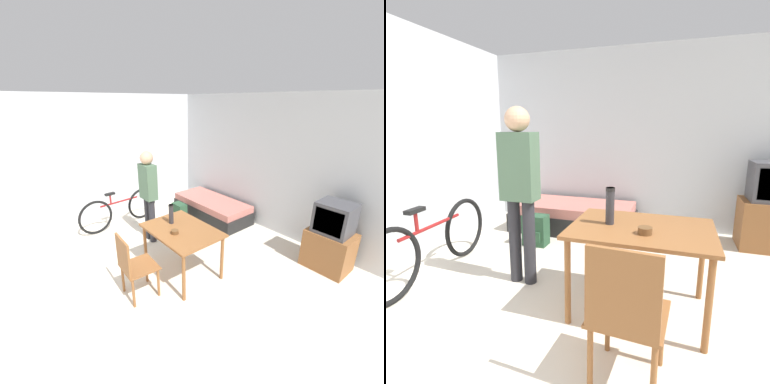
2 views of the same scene
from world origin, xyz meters
TOP-DOWN VIEW (x-y plane):
  - ground_plane at (0.00, 0.00)m, footprint 20.00×20.00m
  - wall_back at (0.00, 3.80)m, footprint 5.53×0.06m
  - wall_left at (-2.30, 1.88)m, footprint 0.06×4.77m
  - daybed at (-0.75, 3.27)m, footprint 1.82×0.84m
  - tv at (1.83, 3.38)m, footprint 0.66×0.52m
  - dining_table at (0.46, 1.50)m, footprint 1.14×0.83m
  - wooden_chair at (0.48, 0.66)m, footprint 0.47×0.47m
  - bicycle at (-1.66, 1.45)m, footprint 0.18×1.78m
  - person_standing at (-0.71, 1.63)m, footprint 0.34×0.23m
  - thermos_flask at (0.20, 1.50)m, footprint 0.08×0.08m
  - mate_bowl at (0.50, 1.34)m, footprint 0.11×0.11m
  - backpack at (-1.03, 2.55)m, footprint 0.32×0.23m

SIDE VIEW (x-z plane):
  - ground_plane at x=0.00m, z-range 0.00..0.00m
  - backpack at x=-1.03m, z-range 0.00..0.41m
  - daybed at x=-0.75m, z-range 0.00..0.42m
  - bicycle at x=-1.66m, z-range -0.03..0.75m
  - tv at x=1.83m, z-range -0.05..1.07m
  - wooden_chair at x=0.48m, z-range 0.06..0.99m
  - dining_table at x=0.46m, z-range 0.28..1.03m
  - mate_bowl at x=0.50m, z-range 0.75..0.80m
  - thermos_flask at x=0.20m, z-range 0.76..1.07m
  - person_standing at x=-0.71m, z-range 0.15..1.88m
  - wall_back at x=0.00m, z-range 0.00..2.70m
  - wall_left at x=-2.30m, z-range 0.00..2.70m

